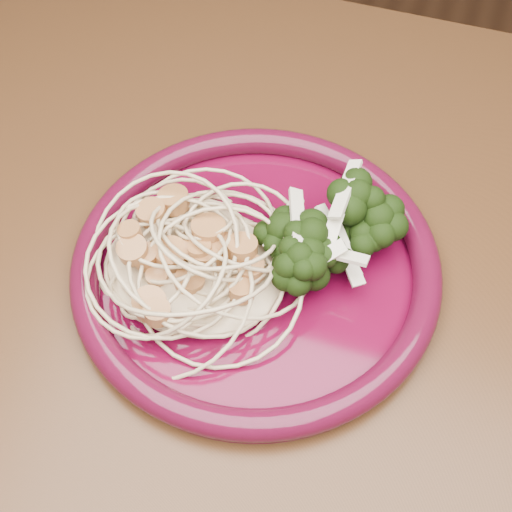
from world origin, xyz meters
The scene contains 6 objects.
dining_table centered at (0.00, 0.00, 0.65)m, with size 1.20×0.80×0.75m.
dinner_plate centered at (0.12, 0.08, 0.76)m, with size 0.33×0.33×0.02m.
spaghetti_pile centered at (0.08, 0.06, 0.77)m, with size 0.12×0.11×0.03m, color #CDB68D.
scallop_cluster centered at (0.08, 0.06, 0.80)m, with size 0.11×0.11×0.04m, color #B67C46, non-canonical shape.
broccoli_pile centered at (0.16, 0.10, 0.78)m, with size 0.08×0.12×0.04m, color black.
onion_garnish centered at (0.16, 0.10, 0.80)m, with size 0.05×0.08×0.05m, color beige, non-canonical shape.
Camera 1 is at (0.21, -0.18, 1.16)m, focal length 50.00 mm.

